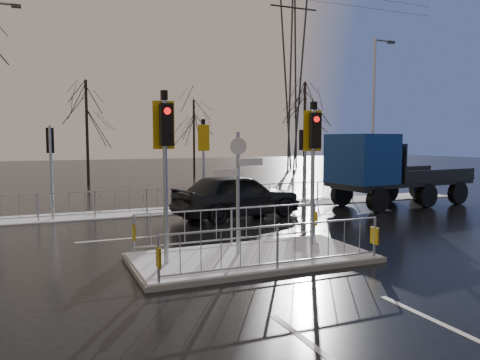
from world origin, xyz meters
name	(u,v)px	position (x,y,z in m)	size (l,w,h in m)	color
ground	(252,260)	(0.00, 0.00, 0.00)	(120.00, 120.00, 0.00)	black
snow_verge	(168,211)	(0.00, 8.60, 0.02)	(30.00, 2.00, 0.04)	white
lane_markings	(258,263)	(0.00, -0.33, 0.00)	(8.00, 11.38, 0.01)	silver
traffic_island	(251,245)	(-0.01, 0.01, 0.39)	(6.00, 3.04, 4.15)	slate
far_kerb_fixtures	(177,188)	(0.29, 8.09, 1.02)	(18.00, 0.65, 3.83)	#999FA7
car_far_lane	(237,195)	(2.12, 6.05, 0.87)	(2.05, 5.11, 1.74)	black
flatbed_truck	(378,169)	(8.93, 6.12, 1.73)	(7.24, 3.28, 3.25)	black
tree_far_a	(86,112)	(-2.00, 22.00, 4.82)	(3.75, 3.75, 7.08)	black
tree_far_b	(194,124)	(6.00, 24.00, 4.18)	(3.25, 3.25, 6.14)	black
tree_far_c	(305,111)	(14.00, 21.00, 5.15)	(4.00, 4.00, 7.55)	black
street_lamp_right	(374,112)	(10.57, 8.50, 4.39)	(1.25, 0.18, 8.00)	#999FA7
pylon_wires	(283,55)	(16.88, 30.00, 11.03)	(70.00, 2.38, 19.97)	#2D3033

